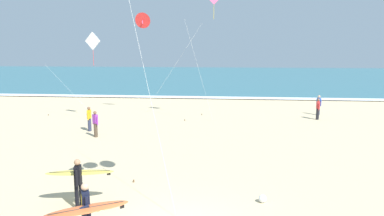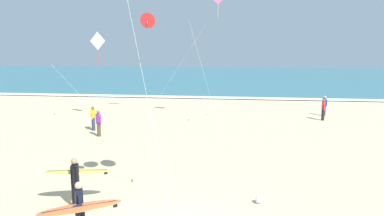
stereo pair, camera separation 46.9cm
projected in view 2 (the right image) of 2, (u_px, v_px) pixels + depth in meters
ocean_water at (227, 76)px, 66.78m from camera, size 160.00×60.00×0.08m
shoreline_foam at (219, 98)px, 37.73m from camera, size 160.00×1.68×0.01m
surfer_lead at (76, 175)px, 11.98m from camera, size 2.34×1.13×1.71m
surfer_trailing at (80, 207)px, 9.57m from camera, size 2.21×1.50×1.71m
kite_delta_scarlet_near at (148, 21)px, 27.94m from camera, size 5.37×0.58×8.06m
kite_diamond_rose_mid at (217, 0)px, 24.46m from camera, size 2.70×0.06×9.47m
kite_diamond_ivory_high at (96, 44)px, 25.85m from camera, size 5.04×1.41×6.46m
bystander_blue_top at (324, 106)px, 27.90m from camera, size 0.32×0.44×1.59m
bystander_red_top at (323, 110)px, 26.14m from camera, size 0.22×0.50×1.59m
bystander_yellow_top at (93, 118)px, 22.93m from camera, size 0.22×0.50×1.59m
bystander_purple_top at (99, 123)px, 21.38m from camera, size 0.43×0.33×1.59m
beach_ball at (259, 199)px, 12.21m from camera, size 0.28×0.28×0.28m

